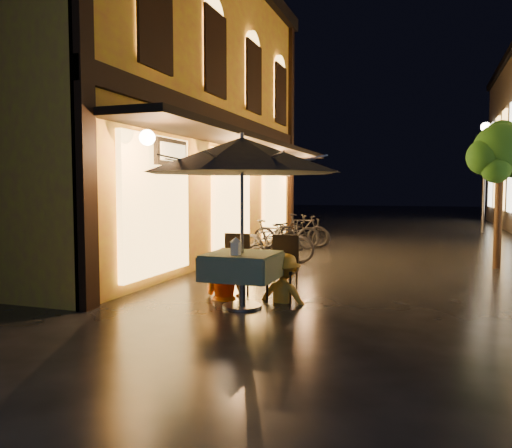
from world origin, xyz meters
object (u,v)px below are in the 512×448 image
at_px(table_lantern, 236,245).
at_px(cafe_table, 242,267).
at_px(patio_umbrella, 242,155).
at_px(person_yellow, 284,255).
at_px(person_orange, 225,249).
at_px(bicycle_0, 275,241).

bearing_deg(table_lantern, cafe_table, 90.00).
bearing_deg(patio_umbrella, table_lantern, -90.00).
xyz_separation_m(cafe_table, patio_umbrella, (-0.00, 0.00, 1.56)).
height_order(patio_umbrella, table_lantern, patio_umbrella).
relative_size(cafe_table, person_yellow, 0.70).
bearing_deg(person_yellow, cafe_table, 61.11).
xyz_separation_m(person_orange, person_yellow, (0.93, 0.05, -0.06)).
relative_size(table_lantern, bicycle_0, 0.14).
distance_m(person_yellow, bicycle_0, 4.09).
bearing_deg(person_orange, patio_umbrella, 149.26).
xyz_separation_m(cafe_table, person_yellow, (0.46, 0.56, 0.12)).
distance_m(cafe_table, bicycle_0, 4.52).
bearing_deg(patio_umbrella, cafe_table, 0.00).
distance_m(patio_umbrella, table_lantern, 1.25).
bearing_deg(table_lantern, person_yellow, 60.36).
bearing_deg(cafe_table, table_lantern, -90.00).
height_order(cafe_table, table_lantern, table_lantern).
bearing_deg(person_yellow, patio_umbrella, 61.11).
bearing_deg(bicycle_0, patio_umbrella, -169.93).
relative_size(cafe_table, bicycle_0, 0.54).
distance_m(person_orange, bicycle_0, 3.95).
relative_size(patio_umbrella, person_yellow, 1.96).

